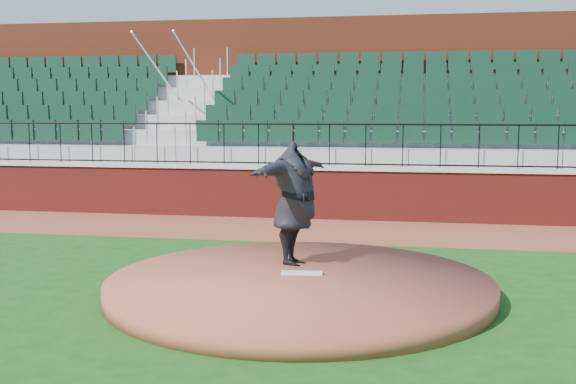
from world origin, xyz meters
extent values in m
plane|color=#154313|center=(0.00, 0.00, 0.00)|extent=(90.00, 90.00, 0.00)
cube|color=brown|center=(0.00, 5.40, 0.01)|extent=(34.00, 3.20, 0.01)
cube|color=maroon|center=(0.00, 7.00, 0.60)|extent=(34.00, 0.35, 1.20)
cube|color=#B7B7B7|center=(0.00, 7.00, 1.25)|extent=(34.00, 0.45, 0.10)
cube|color=maroon|center=(0.00, 12.52, 2.75)|extent=(34.00, 0.50, 5.50)
cylinder|color=brown|center=(0.47, -0.11, 0.12)|extent=(5.56, 5.56, 0.25)
cube|color=silver|center=(0.46, 0.11, 0.27)|extent=(0.62, 0.22, 0.04)
imported|color=black|center=(0.24, 0.76, 1.21)|extent=(1.25, 2.45, 1.93)
camera|label=1|loc=(2.12, -10.02, 2.68)|focal=44.41mm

